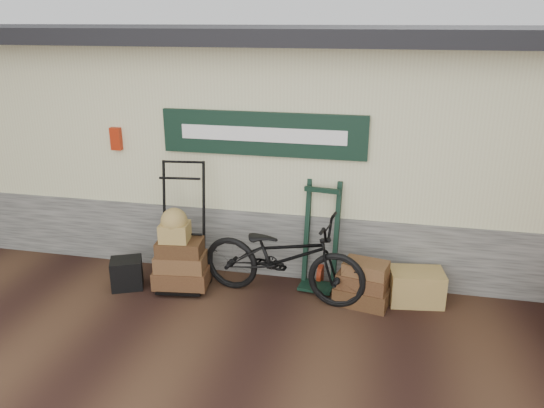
# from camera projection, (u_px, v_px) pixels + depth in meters

# --- Properties ---
(ground) EXTENTS (80.00, 80.00, 0.00)m
(ground) POSITION_uv_depth(u_px,v_px,m) (270.00, 314.00, 6.27)
(ground) COLOR black
(ground) RESTS_ON ground
(station_building) EXTENTS (14.40, 4.10, 3.20)m
(station_building) POSITION_uv_depth(u_px,v_px,m) (307.00, 133.00, 8.26)
(station_building) COLOR #4C4C47
(station_building) RESTS_ON ground
(porter_trolley) EXTENTS (0.90, 0.72, 1.65)m
(porter_trolley) POSITION_uv_depth(u_px,v_px,m) (183.00, 225.00, 6.74)
(porter_trolley) COLOR black
(porter_trolley) RESTS_ON ground
(green_barrow) EXTENTS (0.55, 0.49, 1.40)m
(green_barrow) POSITION_uv_depth(u_px,v_px,m) (321.00, 236.00, 6.73)
(green_barrow) COLOR black
(green_barrow) RESTS_ON ground
(suitcase_stack) EXTENTS (0.71, 0.53, 0.57)m
(suitcase_stack) POSITION_uv_depth(u_px,v_px,m) (363.00, 282.00, 6.42)
(suitcase_stack) COLOR #3E2413
(suitcase_stack) RESTS_ON ground
(wicker_hamper) EXTENTS (0.69, 0.50, 0.42)m
(wicker_hamper) POSITION_uv_depth(u_px,v_px,m) (416.00, 287.00, 6.48)
(wicker_hamper) COLOR olive
(wicker_hamper) RESTS_ON ground
(black_trunk) EXTENTS (0.49, 0.46, 0.39)m
(black_trunk) POSITION_uv_depth(u_px,v_px,m) (127.00, 273.00, 6.84)
(black_trunk) COLOR black
(black_trunk) RESTS_ON ground
(bicycle) EXTENTS (0.99, 2.16, 1.21)m
(bicycle) POSITION_uv_depth(u_px,v_px,m) (283.00, 252.00, 6.48)
(bicycle) COLOR black
(bicycle) RESTS_ON ground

